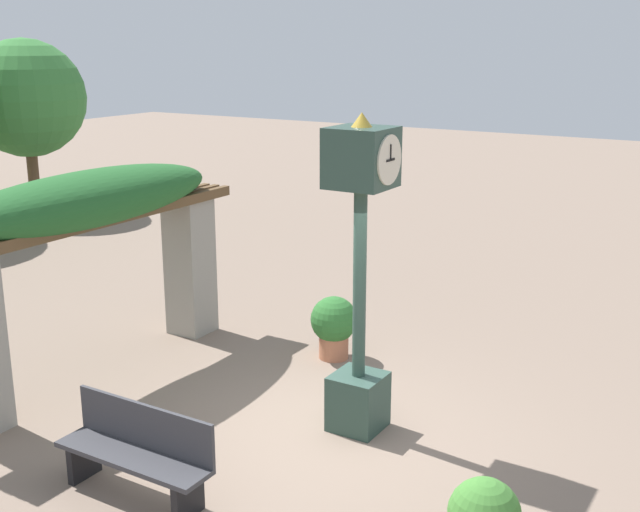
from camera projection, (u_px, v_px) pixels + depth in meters
The scene contains 5 objects.
ground_plane at pixel (318, 435), 8.91m from camera, with size 60.00×60.00×0.00m, color #7F6B5B.
pedestal_clock at pixel (360, 267), 8.60m from camera, with size 0.63×0.68×3.54m.
pergola at pixel (91, 226), 10.05m from camera, with size 4.85×1.15×2.69m.
potted_plant_near_right at pixel (334, 324), 10.96m from camera, with size 0.64×0.64×0.88m.
park_bench at pixel (137, 452), 7.66m from camera, with size 0.42×1.68×0.89m.
Camera 1 is at (-6.90, -4.19, 4.26)m, focal length 45.00 mm.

